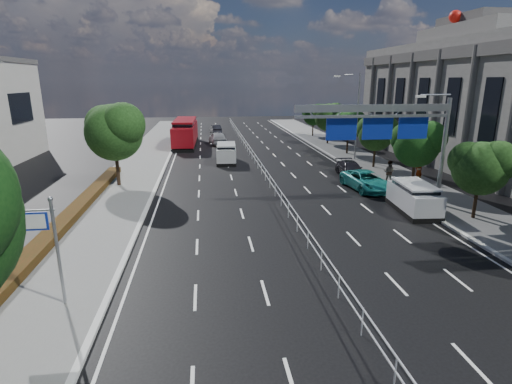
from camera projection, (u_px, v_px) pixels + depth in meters
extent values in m
plane|color=black|center=(332.00, 288.00, 16.51)|extent=(160.00, 160.00, 0.00)
cube|color=slate|center=(38.00, 306.00, 15.08)|extent=(5.00, 140.00, 0.14)
cube|color=silver|center=(106.00, 301.00, 15.39)|extent=(0.25, 140.00, 0.15)
cube|color=silver|center=(259.00, 160.00, 37.72)|extent=(0.05, 85.00, 0.05)
cube|color=silver|center=(259.00, 165.00, 37.84)|extent=(0.05, 85.00, 0.05)
cube|color=black|center=(38.00, 248.00, 19.55)|extent=(1.00, 36.00, 0.44)
cylinder|color=gray|center=(58.00, 255.00, 14.65)|extent=(0.12, 0.12, 4.20)
sphere|color=gray|center=(50.00, 199.00, 14.07)|extent=(0.18, 0.18, 0.18)
cylinder|color=gray|center=(35.00, 211.00, 14.11)|extent=(1.30, 0.07, 0.07)
cube|color=navy|center=(28.00, 222.00, 14.18)|extent=(1.35, 0.06, 0.68)
cube|color=white|center=(29.00, 221.00, 14.22)|extent=(1.20, 0.01, 0.54)
cube|color=white|center=(28.00, 222.00, 14.15)|extent=(1.20, 0.01, 0.54)
cylinder|color=gray|center=(443.00, 154.00, 26.38)|extent=(0.28, 0.28, 7.20)
cube|color=gray|center=(374.00, 108.00, 24.95)|extent=(10.20, 0.25, 0.45)
cube|color=gray|center=(374.00, 116.00, 25.09)|extent=(10.20, 0.18, 0.18)
cylinder|color=gray|center=(436.00, 95.00, 25.23)|extent=(2.00, 0.10, 0.10)
cube|color=silver|center=(421.00, 96.00, 25.13)|extent=(0.60, 0.25, 0.15)
cube|color=navy|center=(413.00, 128.00, 25.82)|extent=(2.00, 0.08, 1.40)
cube|color=white|center=(413.00, 128.00, 25.87)|extent=(1.80, 0.02, 1.20)
cube|color=navy|center=(378.00, 129.00, 25.53)|extent=(2.00, 0.08, 1.40)
cube|color=white|center=(377.00, 128.00, 25.58)|extent=(1.80, 0.02, 1.20)
cube|color=navy|center=(341.00, 129.00, 25.23)|extent=(2.00, 0.08, 1.40)
cube|color=white|center=(341.00, 129.00, 25.28)|extent=(1.80, 0.02, 1.20)
cylinder|color=gray|center=(357.00, 118.00, 41.44)|extent=(0.16, 0.16, 9.00)
cylinder|color=gray|center=(349.00, 75.00, 40.12)|extent=(0.10, 2.40, 0.10)
cube|color=silver|center=(337.00, 76.00, 40.01)|extent=(0.60, 0.25, 0.15)
cube|color=slate|center=(504.00, 104.00, 38.83)|extent=(14.00, 36.00, 12.00)
cube|color=#4C4947|center=(441.00, 54.00, 36.71)|extent=(0.40, 36.00, 1.00)
sphere|color=#B2140C|center=(455.00, 17.00, 35.95)|extent=(1.10, 1.10, 1.10)
cylinder|color=black|center=(117.00, 165.00, 31.75)|extent=(0.28, 0.28, 3.50)
sphere|color=black|center=(114.00, 133.00, 31.04)|extent=(4.40, 4.40, 4.40)
sphere|color=black|center=(123.00, 124.00, 30.33)|extent=(3.30, 3.30, 3.30)
sphere|color=black|center=(105.00, 125.00, 31.43)|extent=(3.08, 3.08, 3.08)
cylinder|color=black|center=(476.00, 199.00, 24.22)|extent=(0.21, 0.21, 2.60)
sphere|color=black|center=(480.00, 169.00, 23.69)|extent=(3.20, 3.20, 3.20)
sphere|color=black|center=(497.00, 161.00, 23.17)|extent=(2.40, 2.40, 2.40)
sphere|color=black|center=(468.00, 160.00, 23.97)|extent=(2.24, 2.24, 2.24)
cylinder|color=black|center=(414.00, 171.00, 31.35)|extent=(0.22, 0.22, 2.80)
sphere|color=black|center=(416.00, 145.00, 30.79)|extent=(3.50, 3.50, 3.50)
sphere|color=black|center=(429.00, 138.00, 30.22)|extent=(2.62, 2.62, 2.62)
sphere|color=black|center=(406.00, 138.00, 31.09)|extent=(2.45, 2.45, 2.45)
cylinder|color=black|center=(374.00, 154.00, 38.52)|extent=(0.22, 0.22, 2.70)
sphere|color=black|center=(376.00, 134.00, 37.98)|extent=(3.30, 3.30, 3.30)
sphere|color=black|center=(385.00, 129.00, 37.44)|extent=(2.48, 2.48, 2.47)
sphere|color=black|center=(368.00, 129.00, 38.26)|extent=(2.31, 2.31, 2.31)
cylinder|color=black|center=(347.00, 143.00, 45.69)|extent=(0.21, 0.21, 2.65)
sphere|color=black|center=(348.00, 126.00, 45.16)|extent=(3.20, 3.20, 3.20)
sphere|color=black|center=(356.00, 121.00, 44.63)|extent=(2.40, 2.40, 2.40)
sphere|color=black|center=(343.00, 122.00, 45.43)|extent=(2.24, 2.24, 2.24)
cylinder|color=black|center=(328.00, 134.00, 52.82)|extent=(0.23, 0.23, 2.85)
sphere|color=black|center=(329.00, 118.00, 52.25)|extent=(3.60, 3.60, 3.60)
sphere|color=black|center=(335.00, 113.00, 51.67)|extent=(2.70, 2.70, 2.70)
sphere|color=black|center=(323.00, 114.00, 52.56)|extent=(2.52, 2.52, 2.52)
cylinder|color=black|center=(313.00, 128.00, 60.01)|extent=(0.21, 0.21, 2.60)
sphere|color=black|center=(313.00, 115.00, 59.49)|extent=(3.10, 3.10, 3.10)
sphere|color=black|center=(318.00, 112.00, 58.98)|extent=(2.32, 2.33, 2.32)
sphere|color=black|center=(309.00, 112.00, 59.75)|extent=(2.17, 2.17, 2.17)
cube|color=black|center=(226.00, 161.00, 41.49)|extent=(2.22, 4.64, 0.32)
cube|color=#BCBCB9|center=(226.00, 153.00, 41.28)|extent=(2.17, 4.55, 1.34)
cube|color=black|center=(226.00, 147.00, 41.10)|extent=(1.95, 3.30, 0.59)
cube|color=#BCBCB9|center=(226.00, 144.00, 41.02)|extent=(2.04, 3.57, 0.12)
cylinder|color=black|center=(218.00, 162.00, 39.98)|extent=(0.32, 0.68, 0.67)
cylinder|color=black|center=(234.00, 162.00, 40.09)|extent=(0.32, 0.68, 0.67)
cylinder|color=black|center=(219.00, 157.00, 42.80)|extent=(0.32, 0.68, 0.67)
cylinder|color=black|center=(234.00, 157.00, 42.91)|extent=(0.32, 0.68, 0.67)
cube|color=black|center=(186.00, 144.00, 52.32)|extent=(3.06, 11.42, 0.34)
cube|color=maroon|center=(185.00, 133.00, 51.93)|extent=(3.00, 11.20, 2.30)
cube|color=black|center=(185.00, 124.00, 51.62)|extent=(2.69, 8.08, 1.02)
cube|color=maroon|center=(185.00, 120.00, 51.48)|extent=(2.81, 8.75, 0.20)
cylinder|color=black|center=(174.00, 147.00, 48.66)|extent=(0.32, 0.71, 0.70)
cylinder|color=black|center=(193.00, 147.00, 48.86)|extent=(0.32, 0.71, 0.70)
cylinder|color=black|center=(180.00, 139.00, 55.69)|extent=(0.32, 0.71, 0.70)
cylinder|color=black|center=(196.00, 139.00, 55.89)|extent=(0.32, 0.71, 0.70)
imported|color=#96989C|center=(218.00, 138.00, 52.97)|extent=(2.45, 5.12, 1.69)
imported|color=black|center=(215.00, 129.00, 64.00)|extent=(1.96, 4.21, 1.33)
cube|color=black|center=(412.00, 209.00, 26.04)|extent=(2.31, 4.75, 0.31)
cube|color=#ACAFB4|center=(414.00, 198.00, 25.83)|extent=(2.26, 4.66, 1.30)
cube|color=black|center=(415.00, 188.00, 25.65)|extent=(2.01, 3.38, 0.57)
cube|color=#ACAFB4|center=(415.00, 184.00, 25.57)|extent=(2.11, 3.66, 0.11)
cylinder|color=black|center=(410.00, 214.00, 24.52)|extent=(0.32, 0.67, 0.65)
cylinder|color=black|center=(436.00, 214.00, 24.59)|extent=(0.32, 0.67, 0.65)
cylinder|color=black|center=(392.00, 200.00, 27.39)|extent=(0.32, 0.67, 0.65)
cylinder|color=black|center=(415.00, 200.00, 27.46)|extent=(0.32, 0.67, 0.65)
imported|color=#1A7672|center=(366.00, 181.00, 31.11)|extent=(2.93, 5.42, 1.45)
imported|color=black|center=(350.00, 169.00, 35.42)|extent=(1.99, 4.57, 1.31)
imported|color=gray|center=(419.00, 171.00, 33.08)|extent=(0.71, 0.54, 1.76)
imported|color=gray|center=(389.00, 172.00, 32.54)|extent=(1.14, 1.12, 1.85)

